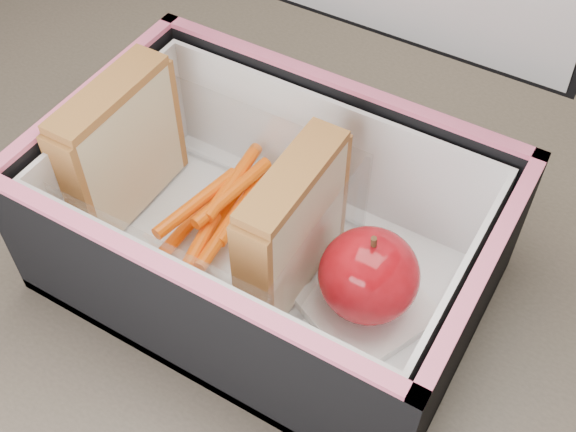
{
  "coord_description": "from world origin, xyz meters",
  "views": [
    {
      "loc": [
        0.2,
        -0.26,
        1.19
      ],
      "look_at": [
        0.04,
        0.02,
        0.81
      ],
      "focal_mm": 45.0,
      "sensor_mm": 36.0,
      "label": 1
    }
  ],
  "objects": [
    {
      "name": "kitchen_table",
      "position": [
        0.0,
        0.0,
        0.66
      ],
      "size": [
        1.2,
        0.8,
        0.75
      ],
      "color": "brown",
      "rests_on": "ground"
    },
    {
      "name": "lunch_bag",
      "position": [
        0.03,
        0.01,
        0.82
      ],
      "size": [
        0.3,
        0.27,
        0.29
      ],
      "color": "black",
      "rests_on": "kitchen_table"
    },
    {
      "name": "plastic_tub",
      "position": [
        -0.03,
        0.01,
        0.8
      ],
      "size": [
        0.19,
        0.14,
        0.08
      ],
      "primitive_type": null,
      "color": "white",
      "rests_on": "lunch_bag"
    },
    {
      "name": "sandwich_left",
      "position": [
        -0.1,
        0.01,
        0.82
      ],
      "size": [
        0.03,
        0.1,
        0.11
      ],
      "color": "#C9B686",
      "rests_on": "plastic_tub"
    },
    {
      "name": "sandwich_right",
      "position": [
        0.05,
        0.01,
        0.82
      ],
      "size": [
        0.03,
        0.1,
        0.11
      ],
      "color": "#C9B686",
      "rests_on": "plastic_tub"
    },
    {
      "name": "carrot_sticks",
      "position": [
        -0.02,
        0.02,
        0.78
      ],
      "size": [
        0.05,
        0.15,
        0.03
      ],
      "color": "#FF640F",
      "rests_on": "plastic_tub"
    },
    {
      "name": "paper_napkin",
      "position": [
        0.11,
        0.01,
        0.77
      ],
      "size": [
        0.1,
        0.1,
        0.01
      ],
      "primitive_type": "cube",
      "rotation": [
        0.0,
        0.0,
        -0.43
      ],
      "color": "white",
      "rests_on": "lunch_bag"
    },
    {
      "name": "red_apple",
      "position": [
        0.1,
        0.01,
        0.8
      ],
      "size": [
        0.08,
        0.08,
        0.07
      ],
      "rotation": [
        0.0,
        0.0,
        0.14
      ],
      "color": "maroon",
      "rests_on": "paper_napkin"
    }
  ]
}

